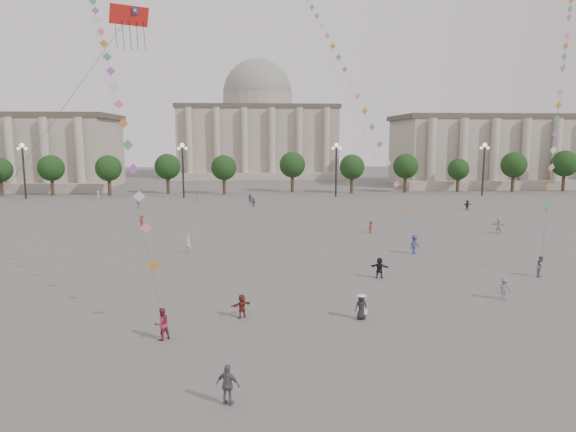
{
  "coord_description": "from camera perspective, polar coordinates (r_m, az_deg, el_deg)",
  "views": [
    {
      "loc": [
        -1.1,
        -30.85,
        11.51
      ],
      "look_at": [
        1.69,
        12.0,
        5.0
      ],
      "focal_mm": 32.0,
      "sensor_mm": 36.0,
      "label": 1
    }
  ],
  "objects": [
    {
      "name": "person_crowd_17",
      "position": [
        69.61,
        -15.9,
        -0.55
      ],
      "size": [
        1.15,
        1.21,
        1.65
      ],
      "primitive_type": "imported",
      "rotation": [
        0.0,
        0.0,
        2.27
      ],
      "color": "brown",
      "rests_on": "ground"
    },
    {
      "name": "dragon_kite",
      "position": [
        32.73,
        -17.43,
        19.03
      ],
      "size": [
        6.16,
        4.42,
        21.01
      ],
      "color": "red",
      "rests_on": "ground"
    },
    {
      "name": "tourist_2",
      "position": [
        33.81,
        -5.15,
        -9.93
      ],
      "size": [
        1.47,
        1.13,
        1.55
      ],
      "primitive_type": "imported",
      "rotation": [
        0.0,
        0.0,
        3.68
      ],
      "color": "maroon",
      "rests_on": "ground"
    },
    {
      "name": "kite_train_east",
      "position": [
        65.95,
        28.37,
        15.33
      ],
      "size": [
        19.21,
        28.77,
        49.01
      ],
      "color": "#3F3F3F",
      "rests_on": "ground"
    },
    {
      "name": "lamp_post_mid_east",
      "position": [
        102.21,
        5.38,
        6.25
      ],
      "size": [
        2.0,
        0.9,
        10.65
      ],
      "color": "#262628",
      "rests_on": "ground"
    },
    {
      "name": "lamp_post_far_west",
      "position": [
        110.07,
        -27.36,
        5.5
      ],
      "size": [
        2.0,
        0.9,
        10.65
      ],
      "color": "#262628",
      "rests_on": "ground"
    },
    {
      "name": "ground",
      "position": [
        32.94,
        -1.61,
        -11.83
      ],
      "size": [
        360.0,
        360.0,
        0.0
      ],
      "primitive_type": "plane",
      "color": "#5C5957",
      "rests_on": "ground"
    },
    {
      "name": "person_crowd_6",
      "position": [
        40.3,
        22.9,
        -7.46
      ],
      "size": [
        1.16,
        0.8,
        1.65
      ],
      "primitive_type": "imported",
      "rotation": [
        0.0,
        0.0,
        0.19
      ],
      "color": "slate",
      "rests_on": "ground"
    },
    {
      "name": "tree_row",
      "position": [
        109.02,
        -3.15,
        5.39
      ],
      "size": [
        137.12,
        5.12,
        8.0
      ],
      "color": "#36251B",
      "rests_on": "ground"
    },
    {
      "name": "kite_train_west",
      "position": [
        60.51,
        -20.69,
        20.34
      ],
      "size": [
        21.24,
        52.82,
        71.6
      ],
      "color": "#3F3F3F",
      "rests_on": "ground"
    },
    {
      "name": "kite_flyer_0",
      "position": [
        31.02,
        -13.84,
        -11.55
      ],
      "size": [
        1.16,
        1.13,
        1.89
      ],
      "primitive_type": "imported",
      "rotation": [
        0.0,
        0.0,
        3.81
      ],
      "color": "maroon",
      "rests_on": "ground"
    },
    {
      "name": "lamp_post_mid_west",
      "position": [
        101.89,
        -11.62,
        6.1
      ],
      "size": [
        2.0,
        0.9,
        10.65
      ],
      "color": "#262628",
      "rests_on": "ground"
    },
    {
      "name": "person_crowd_8",
      "position": [
        63.81,
        9.19,
        -1.19
      ],
      "size": [
        1.09,
        1.1,
        1.52
      ],
      "primitive_type": "imported",
      "rotation": [
        0.0,
        0.0,
        0.79
      ],
      "color": "brown",
      "rests_on": "ground"
    },
    {
      "name": "hall_central",
      "position": [
        160.09,
        -3.37,
        9.58
      ],
      "size": [
        48.3,
        34.3,
        35.5
      ],
      "color": "#A69A8B",
      "rests_on": "ground"
    },
    {
      "name": "lamp_post_far_east",
      "position": [
        110.96,
        20.95,
        5.9
      ],
      "size": [
        2.0,
        0.9,
        10.65
      ],
      "color": "#262628",
      "rests_on": "ground"
    },
    {
      "name": "hall_east",
      "position": [
        146.15,
        27.85,
        6.42
      ],
      "size": [
        84.0,
        26.22,
        17.2
      ],
      "color": "#A69A8B",
      "rests_on": "ground"
    },
    {
      "name": "person_crowd_7",
      "position": [
        67.72,
        22.37,
        -1.01
      ],
      "size": [
        1.85,
        1.12,
        1.9
      ],
      "primitive_type": "imported",
      "rotation": [
        0.0,
        0.0,
        2.8
      ],
      "color": "silver",
      "rests_on": "ground"
    },
    {
      "name": "person_crowd_4",
      "position": [
        94.77,
        -9.96,
        1.98
      ],
      "size": [
        1.5,
        0.94,
        1.55
      ],
      "primitive_type": "imported",
      "rotation": [
        0.0,
        0.0,
        3.5
      ],
      "color": "silver",
      "rests_on": "ground"
    },
    {
      "name": "person_crowd_10",
      "position": [
        103.76,
        -20.33,
        2.18
      ],
      "size": [
        0.63,
        0.73,
        1.68
      ],
      "primitive_type": "imported",
      "rotation": [
        0.0,
        0.0,
        2.03
      ],
      "color": "white",
      "rests_on": "ground"
    },
    {
      "name": "kite_flyer_1",
      "position": [
        53.13,
        13.87,
        -3.08
      ],
      "size": [
        1.44,
        1.3,
        1.94
      ],
      "primitive_type": "imported",
      "rotation": [
        0.0,
        0.0,
        0.6
      ],
      "color": "navy",
      "rests_on": "ground"
    },
    {
      "name": "person_crowd_9",
      "position": [
        88.24,
        19.3,
        1.16
      ],
      "size": [
        1.56,
        0.97,
        1.61
      ],
      "primitive_type": "imported",
      "rotation": [
        0.0,
        0.0,
        0.36
      ],
      "color": "black",
      "rests_on": "ground"
    },
    {
      "name": "hat_person",
      "position": [
        33.68,
        8.15,
        -9.89
      ],
      "size": [
        0.87,
        0.63,
        1.69
      ],
      "color": "black",
      "rests_on": "ground"
    },
    {
      "name": "person_crowd_12",
      "position": [
        87.35,
        -3.84,
        1.53
      ],
      "size": [
        1.28,
        1.37,
        1.54
      ],
      "primitive_type": "imported",
      "rotation": [
        0.0,
        0.0,
        2.29
      ],
      "color": "slate",
      "rests_on": "ground"
    },
    {
      "name": "tourist_3",
      "position": [
        23.58,
        -6.69,
        -18.12
      ],
      "size": [
        1.17,
        0.8,
        1.85
      ],
      "primitive_type": "imported",
      "rotation": [
        0.0,
        0.0,
        2.78
      ],
      "color": "#56575B",
      "rests_on": "ground"
    },
    {
      "name": "kite_train_mid",
      "position": [
        75.58,
        3.81,
        19.8
      ],
      "size": [
        12.7,
        44.63,
        65.31
      ],
      "color": "#3F3F3F",
      "rests_on": "ground"
    },
    {
      "name": "person_crowd_16",
      "position": [
        89.62,
        -16.24,
        1.38
      ],
      "size": [
        0.92,
        0.44,
        1.52
      ],
      "primitive_type": "imported",
      "rotation": [
        0.0,
        0.0,
        6.21
      ],
      "color": "#5B5B60",
      "rests_on": "ground"
    },
    {
      "name": "person_crowd_0",
      "position": [
        90.62,
        -4.24,
        1.89
      ],
      "size": [
        1.17,
        0.73,
        1.85
      ],
      "primitive_type": "imported",
      "rotation": [
        0.0,
        0.0,
        0.28
      ],
      "color": "#395C82",
      "rests_on": "ground"
    },
    {
      "name": "kite_flyer_2",
      "position": [
        48.14,
        26.3,
        -5.03
      ],
      "size": [
        1.08,
        1.11,
        1.8
      ],
      "primitive_type": "imported",
      "rotation": [
        0.0,
        0.0,
        0.87
      ],
      "color": "slate",
      "rests_on": "ground"
    },
    {
      "name": "person_crowd_3",
      "position": [
        43.46,
        10.13,
        -5.69
      ],
      "size": [
        1.69,
        1.11,
        1.75
      ],
      "primitive_type": "imported",
      "rotation": [
        0.0,
        0.0,
        2.74
      ],
      "color": "black",
      "rests_on": "ground"
    },
    {
      "name": "person_crowd_13",
      "position": [
        53.09,
        -11.03,
        -3.09
      ],
      "size": [
        0.76,
        0.65,
        1.77
      ],
      "primitive_type": "imported",
      "rotation": [
        0.0,
        0.0,
        2.71
      ],
      "color": "silver",
      "rests_on": "ground"
    }
  ]
}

